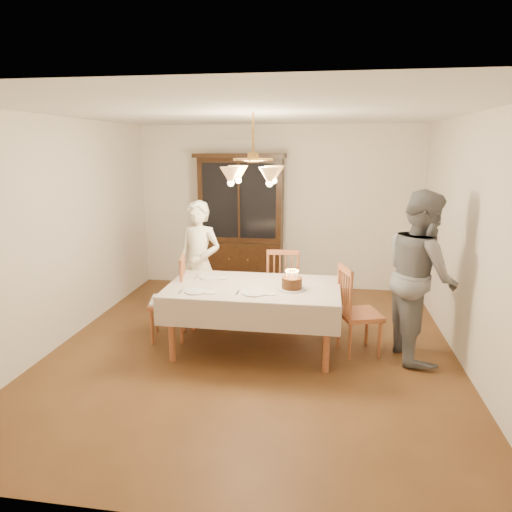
% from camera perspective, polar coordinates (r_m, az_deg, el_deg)
% --- Properties ---
extents(ground, '(5.00, 5.00, 0.00)m').
position_cam_1_polar(ground, '(5.34, -0.33, -11.53)').
color(ground, '#523017').
rests_on(ground, ground).
extents(room_shell, '(5.00, 5.00, 5.00)m').
position_cam_1_polar(room_shell, '(4.88, -0.36, 5.53)').
color(room_shell, white).
rests_on(room_shell, ground).
extents(dining_table, '(1.90, 1.10, 0.76)m').
position_cam_1_polar(dining_table, '(5.09, -0.34, -4.54)').
color(dining_table, '#984D2C').
rests_on(dining_table, ground).
extents(china_hutch, '(1.38, 0.54, 2.16)m').
position_cam_1_polar(china_hutch, '(7.26, -1.86, 3.83)').
color(china_hutch, black).
rests_on(china_hutch, ground).
extents(chair_far_side, '(0.47, 0.46, 1.00)m').
position_cam_1_polar(chair_far_side, '(6.03, 3.34, -4.04)').
color(chair_far_side, '#984D2C').
rests_on(chair_far_side, ground).
extents(chair_left_end, '(0.51, 0.52, 1.00)m').
position_cam_1_polar(chair_left_end, '(5.56, -10.90, -5.70)').
color(chair_left_end, '#984D2C').
rests_on(chair_left_end, ground).
extents(chair_right_end, '(0.54, 0.55, 1.00)m').
position_cam_1_polar(chair_right_end, '(5.22, 12.70, -7.22)').
color(chair_right_end, '#984D2C').
rests_on(chair_right_end, ground).
extents(elderly_woman, '(0.67, 0.52, 1.61)m').
position_cam_1_polar(elderly_woman, '(5.82, -7.10, -1.04)').
color(elderly_woman, white).
rests_on(elderly_woman, ground).
extents(adult_in_grey, '(0.83, 0.99, 1.84)m').
position_cam_1_polar(adult_in_grey, '(5.19, 19.89, -2.30)').
color(adult_in_grey, slate).
rests_on(adult_in_grey, ground).
extents(birthday_cake, '(0.30, 0.30, 0.21)m').
position_cam_1_polar(birthday_cake, '(4.94, 4.49, -3.48)').
color(birthday_cake, white).
rests_on(birthday_cake, dining_table).
extents(place_setting_near_left, '(0.38, 0.23, 0.02)m').
position_cam_1_polar(place_setting_near_left, '(4.88, -7.41, -4.42)').
color(place_setting_near_left, white).
rests_on(place_setting_near_left, dining_table).
extents(place_setting_near_right, '(0.41, 0.27, 0.02)m').
position_cam_1_polar(place_setting_near_right, '(4.80, -0.06, -4.63)').
color(place_setting_near_right, white).
rests_on(place_setting_near_right, dining_table).
extents(place_setting_far_left, '(0.38, 0.23, 0.02)m').
position_cam_1_polar(place_setting_far_left, '(5.38, -5.69, -2.66)').
color(place_setting_far_left, white).
rests_on(place_setting_far_left, dining_table).
extents(chandelier, '(0.62, 0.62, 0.73)m').
position_cam_1_polar(chandelier, '(4.85, -0.36, 10.17)').
color(chandelier, '#BF8C3F').
rests_on(chandelier, ground).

